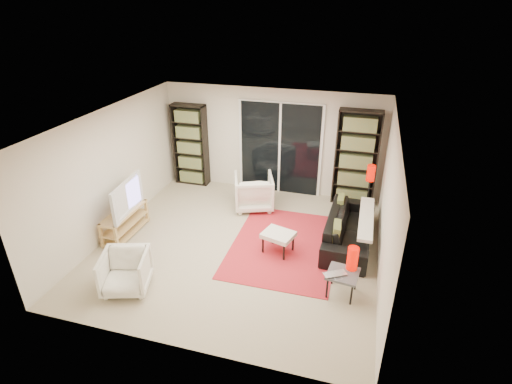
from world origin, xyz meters
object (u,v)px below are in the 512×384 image
bookshelf_right (356,159)px  armchair_front (125,272)px  sofa (350,228)px  ottoman (278,236)px  bookshelf_left (191,145)px  side_table (343,275)px  floor_lamp (370,180)px  tv_stand (125,222)px  armchair_back (254,192)px

bookshelf_right → armchair_front: size_ratio=2.95×
sofa → ottoman: sofa is taller
bookshelf_left → side_table: size_ratio=3.78×
bookshelf_right → floor_lamp: 0.77m
tv_stand → armchair_front: bearing=-57.4°
armchair_back → armchair_front: (-1.17, -3.14, -0.05)m
armchair_back → armchair_front: 3.35m
tv_stand → armchair_front: (0.90, -1.41, 0.06)m
side_table → sofa: bearing=89.8°
armchair_front → side_table: size_ratio=1.38×
armchair_back → floor_lamp: floor_lamp is taller
armchair_front → side_table: (3.27, 0.80, 0.03)m
bookshelf_right → ottoman: size_ratio=3.31×
armchair_back → tv_stand: bearing=19.9°
ottoman → side_table: size_ratio=1.23×
tv_stand → armchair_front: size_ratio=1.62×
bookshelf_right → armchair_back: bookshelf_right is taller
bookshelf_left → side_table: bearing=-39.1°
armchair_back → side_table: 3.14m
armchair_back → ottoman: size_ratio=1.31×
bookshelf_right → side_table: size_ratio=4.07×
bookshelf_left → armchair_back: 2.08m
side_table → floor_lamp: 2.56m
floor_lamp → bookshelf_left: bearing=170.8°
tv_stand → armchair_back: (2.08, 1.73, 0.11)m
bookshelf_left → bookshelf_right: 3.85m
bookshelf_right → side_table: (0.05, -3.17, -0.70)m
bookshelf_left → sofa: (3.91, -1.66, -0.68)m
bookshelf_right → sofa: 1.82m
side_table → bookshelf_left: bearing=140.9°
armchair_front → ottoman: armchair_front is taller
ottoman → sofa: bearing=29.3°
ottoman → side_table: same height
bookshelf_left → sofa: bearing=-23.0°
armchair_front → side_table: armchair_front is taller
bookshelf_left → floor_lamp: size_ratio=1.63×
bookshelf_left → floor_lamp: bookshelf_left is taller
bookshelf_right → ottoman: (-1.15, -2.34, -0.71)m
sofa → floor_lamp: size_ratio=1.71×
bookshelf_left → tv_stand: 2.67m
bookshelf_right → armchair_back: bearing=-157.9°
bookshelf_right → side_table: bearing=-89.0°
sofa → side_table: (-0.00, -1.51, 0.06)m
side_table → floor_lamp: floor_lamp is taller
bookshelf_left → side_table: (3.90, -3.17, -0.62)m
bookshelf_left → armchair_front: (0.63, -3.97, -0.65)m
tv_stand → ottoman: size_ratio=1.82×
sofa → armchair_back: size_ratio=2.47×
sofa → floor_lamp: (0.27, 0.98, 0.60)m
bookshelf_left → floor_lamp: bearing=-9.2°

